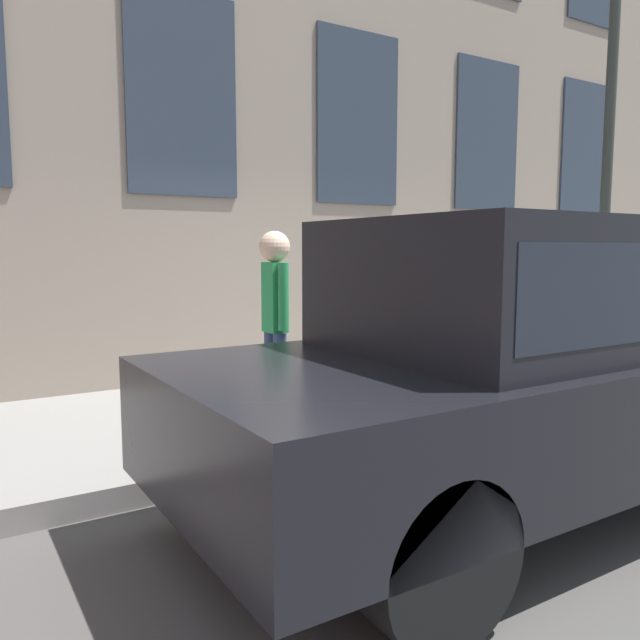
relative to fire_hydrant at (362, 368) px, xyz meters
The scene contains 6 objects.
ground_plane 0.89m from the fire_hydrant, 159.00° to the right, with size 80.00×80.00×0.00m, color #514F4C.
sidewalk 0.85m from the fire_hydrant, 20.65° to the right, with size 2.65×60.00×0.16m.
fire_hydrant is the anchor object (origin of this frame).
person 0.97m from the fire_hydrant, 84.09° to the left, with size 0.37×0.25×1.55m.
parked_car_charcoal_near 1.84m from the fire_hydrant, behind, with size 1.81×4.21×1.73m.
street_lamp 4.82m from the fire_hydrant, 87.12° to the right, with size 0.36×0.36×5.79m.
Camera 1 is at (-3.66, 3.36, 1.57)m, focal length 35.00 mm.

